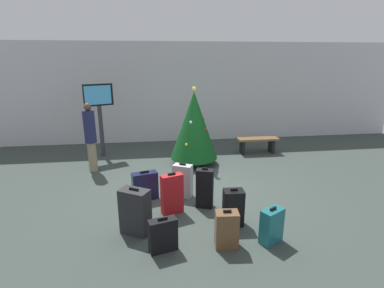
% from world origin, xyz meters
% --- Properties ---
extents(ground_plane, '(16.00, 16.00, 0.00)m').
position_xyz_m(ground_plane, '(0.00, 0.00, 0.00)').
color(ground_plane, '#38423D').
extents(back_wall, '(16.00, 0.20, 3.34)m').
position_xyz_m(back_wall, '(0.00, 4.32, 1.67)').
color(back_wall, silver).
rests_on(back_wall, ground_plane).
extents(holiday_tree, '(1.28, 1.28, 2.12)m').
position_xyz_m(holiday_tree, '(0.25, 1.80, 1.10)').
color(holiday_tree, '#4C3319').
rests_on(holiday_tree, ground_plane).
extents(flight_info_kiosk, '(0.79, 0.41, 2.13)m').
position_xyz_m(flight_info_kiosk, '(-2.36, 2.86, 1.47)').
color(flight_info_kiosk, '#333338').
rests_on(flight_info_kiosk, ground_plane).
extents(waiting_bench, '(1.24, 0.44, 0.48)m').
position_xyz_m(waiting_bench, '(2.31, 2.53, 0.35)').
color(waiting_bench, brown).
rests_on(waiting_bench, ground_plane).
extents(traveller_0, '(0.34, 0.34, 1.77)m').
position_xyz_m(traveller_0, '(-2.42, 1.65, 0.95)').
color(traveller_0, gray).
rests_on(traveller_0, ground_plane).
extents(suitcase_0, '(0.44, 0.28, 0.81)m').
position_xyz_m(suitcase_0, '(-0.53, -0.79, 0.39)').
color(suitcase_0, '#B2191E').
rests_on(suitcase_0, ground_plane).
extents(suitcase_1, '(0.46, 0.28, 0.57)m').
position_xyz_m(suitcase_1, '(-0.74, -1.90, 0.26)').
color(suitcase_1, black).
rests_on(suitcase_1, ground_plane).
extents(suitcase_2, '(0.55, 0.48, 0.82)m').
position_xyz_m(suitcase_2, '(-1.17, -1.36, 0.39)').
color(suitcase_2, '#232326').
rests_on(suitcase_2, ground_plane).
extents(suitcase_3, '(0.55, 0.34, 0.62)m').
position_xyz_m(suitcase_3, '(-1.04, -0.15, 0.29)').
color(suitcase_3, '#141938').
rests_on(suitcase_3, ground_plane).
extents(suitcase_4, '(0.44, 0.36, 0.75)m').
position_xyz_m(suitcase_4, '(-0.26, -0.13, 0.35)').
color(suitcase_4, '#9EA0A5').
rests_on(suitcase_4, ground_plane).
extents(suitcase_5, '(0.37, 0.27, 0.63)m').
position_xyz_m(suitcase_5, '(0.24, -1.92, 0.30)').
color(suitcase_5, brown).
rests_on(suitcase_5, ground_plane).
extents(suitcase_6, '(0.36, 0.27, 0.69)m').
position_xyz_m(suitcase_6, '(0.50, -1.32, 0.33)').
color(suitcase_6, black).
rests_on(suitcase_6, ground_plane).
extents(suitcase_7, '(0.42, 0.36, 0.61)m').
position_xyz_m(suitcase_7, '(0.97, -1.90, 0.29)').
color(suitcase_7, '#19606B').
rests_on(suitcase_7, ground_plane).
extents(suitcase_8, '(0.37, 0.28, 0.82)m').
position_xyz_m(suitcase_8, '(0.12, -0.64, 0.39)').
color(suitcase_8, black).
rests_on(suitcase_8, ground_plane).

